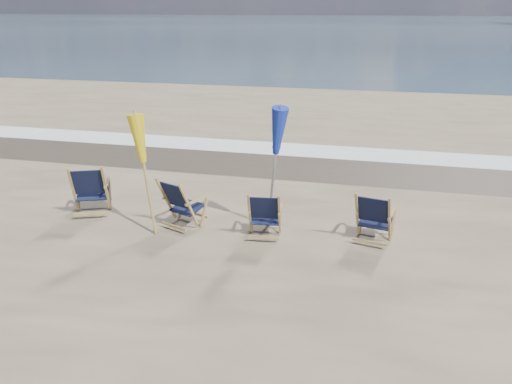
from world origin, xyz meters
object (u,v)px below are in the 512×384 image
beach_chair_1 (189,207)px  umbrella_blue (274,135)px  beach_chair_0 (106,190)px  beach_chair_3 (389,221)px  beach_chair_2 (279,216)px  umbrella_yellow (144,145)px

beach_chair_1 → umbrella_blue: umbrella_blue is taller
beach_chair_1 → umbrella_blue: bearing=-139.8°
beach_chair_0 → beach_chair_3: size_ratio=1.10×
beach_chair_0 → beach_chair_2: size_ratio=1.17×
beach_chair_3 → umbrella_blue: bearing=4.8°
beach_chair_0 → beach_chair_2: (3.56, -0.34, -0.08)m
umbrella_yellow → umbrella_blue: size_ratio=0.93×
beach_chair_1 → beach_chair_3: 3.57m
beach_chair_3 → umbrella_yellow: 4.46m
beach_chair_2 → umbrella_blue: 1.44m
beach_chair_0 → umbrella_blue: (3.36, 0.09, 1.28)m
beach_chair_1 → umbrella_blue: 2.04m
beach_chair_1 → umbrella_yellow: size_ratio=0.47×
beach_chair_3 → umbrella_blue: size_ratio=0.42×
umbrella_yellow → beach_chair_1: bearing=11.2°
beach_chair_1 → beach_chair_3: beach_chair_1 is taller
beach_chair_0 → beach_chair_3: (5.45, -0.17, -0.05)m
beach_chair_3 → beach_chair_0: bearing=10.3°
beach_chair_0 → beach_chair_3: beach_chair_0 is taller
beach_chair_1 → beach_chair_2: beach_chair_1 is taller
beach_chair_0 → umbrella_blue: bearing=159.2°
beach_chair_2 → umbrella_blue: size_ratio=0.40×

